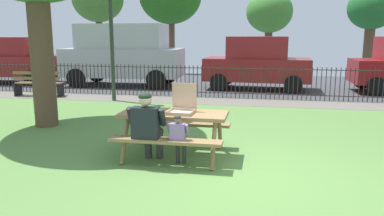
{
  "coord_description": "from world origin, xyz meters",
  "views": [
    {
      "loc": [
        0.3,
        -5.34,
        2.08
      ],
      "look_at": [
        -0.95,
        1.32,
        0.75
      ],
      "focal_mm": 35.48,
      "sensor_mm": 36.0,
      "label": 1
    }
  ],
  "objects_px": {
    "parked_car_far_left": "(9,59)",
    "lamp_post_walkway": "(111,13)",
    "pizza_box_open": "(182,106)",
    "parked_car_left": "(123,53)",
    "pizza_slice_on_table": "(140,112)",
    "parked_car_center": "(257,63)",
    "far_tree_center": "(269,13)",
    "far_tree_midright": "(372,10)",
    "far_tree_left": "(98,0)",
    "adult_at_table": "(148,125)",
    "child_at_table": "(179,136)",
    "park_bench_left": "(38,84)",
    "picnic_table_foreground": "(174,122)"
  },
  "relations": [
    {
      "from": "park_bench_left",
      "to": "parked_car_center",
      "type": "distance_m",
      "value": 7.85
    },
    {
      "from": "far_tree_center",
      "to": "adult_at_table",
      "type": "bearing_deg",
      "value": -97.22
    },
    {
      "from": "pizza_slice_on_table",
      "to": "far_tree_center",
      "type": "bearing_deg",
      "value": 81.66
    },
    {
      "from": "pizza_box_open",
      "to": "far_tree_center",
      "type": "distance_m",
      "value": 15.53
    },
    {
      "from": "child_at_table",
      "to": "parked_car_center",
      "type": "height_order",
      "value": "parked_car_center"
    },
    {
      "from": "picnic_table_foreground",
      "to": "adult_at_table",
      "type": "xyz_separation_m",
      "value": [
        -0.32,
        -0.5,
        0.06
      ]
    },
    {
      "from": "far_tree_left",
      "to": "parked_car_left",
      "type": "bearing_deg",
      "value": -59.44
    },
    {
      "from": "pizza_box_open",
      "to": "parked_car_left",
      "type": "distance_m",
      "value": 9.43
    },
    {
      "from": "lamp_post_walkway",
      "to": "park_bench_left",
      "type": "bearing_deg",
      "value": 172.76
    },
    {
      "from": "lamp_post_walkway",
      "to": "far_tree_midright",
      "type": "distance_m",
      "value": 14.33
    },
    {
      "from": "parked_car_center",
      "to": "far_tree_left",
      "type": "xyz_separation_m",
      "value": [
        -9.37,
        6.86,
        3.02
      ]
    },
    {
      "from": "lamp_post_walkway",
      "to": "parked_car_center",
      "type": "relative_size",
      "value": 1.12
    },
    {
      "from": "parked_car_far_left",
      "to": "parked_car_left",
      "type": "distance_m",
      "value": 5.18
    },
    {
      "from": "lamp_post_walkway",
      "to": "far_tree_left",
      "type": "relative_size",
      "value": 0.83
    },
    {
      "from": "pizza_slice_on_table",
      "to": "parked_car_left",
      "type": "bearing_deg",
      "value": 112.4
    },
    {
      "from": "pizza_box_open",
      "to": "parked_car_far_left",
      "type": "height_order",
      "value": "parked_car_far_left"
    },
    {
      "from": "far_tree_midright",
      "to": "picnic_table_foreground",
      "type": "bearing_deg",
      "value": -114.1
    },
    {
      "from": "park_bench_left",
      "to": "far_tree_center",
      "type": "bearing_deg",
      "value": 52.22
    },
    {
      "from": "park_bench_left",
      "to": "far_tree_left",
      "type": "relative_size",
      "value": 0.3
    },
    {
      "from": "pizza_slice_on_table",
      "to": "parked_car_center",
      "type": "xyz_separation_m",
      "value": [
        1.81,
        8.52,
        0.23
      ]
    },
    {
      "from": "far_tree_center",
      "to": "lamp_post_walkway",
      "type": "bearing_deg",
      "value": -115.25
    },
    {
      "from": "picnic_table_foreground",
      "to": "child_at_table",
      "type": "xyz_separation_m",
      "value": [
        0.2,
        -0.53,
        -0.08
      ]
    },
    {
      "from": "lamp_post_walkway",
      "to": "pizza_slice_on_table",
      "type": "bearing_deg",
      "value": -63.29
    },
    {
      "from": "child_at_table",
      "to": "parked_car_center",
      "type": "bearing_deg",
      "value": 83.37
    },
    {
      "from": "park_bench_left",
      "to": "pizza_slice_on_table",
      "type": "bearing_deg",
      "value": -45.4
    },
    {
      "from": "pizza_slice_on_table",
      "to": "far_tree_midright",
      "type": "relative_size",
      "value": 0.06
    },
    {
      "from": "picnic_table_foreground",
      "to": "child_at_table",
      "type": "distance_m",
      "value": 0.57
    },
    {
      "from": "child_at_table",
      "to": "parked_car_left",
      "type": "xyz_separation_m",
      "value": [
        -4.28,
        8.96,
        0.79
      ]
    },
    {
      "from": "far_tree_midright",
      "to": "child_at_table",
      "type": "bearing_deg",
      "value": -112.78
    },
    {
      "from": "far_tree_left",
      "to": "pizza_box_open",
      "type": "bearing_deg",
      "value": -61.57
    },
    {
      "from": "lamp_post_walkway",
      "to": "parked_car_center",
      "type": "height_order",
      "value": "lamp_post_walkway"
    },
    {
      "from": "picnic_table_foreground",
      "to": "parked_car_left",
      "type": "distance_m",
      "value": 9.4
    },
    {
      "from": "pizza_box_open",
      "to": "parked_car_left",
      "type": "relative_size",
      "value": 0.1
    },
    {
      "from": "parked_car_center",
      "to": "park_bench_left",
      "type": "bearing_deg",
      "value": -157.24
    },
    {
      "from": "lamp_post_walkway",
      "to": "parked_car_left",
      "type": "relative_size",
      "value": 0.94
    },
    {
      "from": "pizza_slice_on_table",
      "to": "child_at_table",
      "type": "height_order",
      "value": "child_at_table"
    },
    {
      "from": "pizza_box_open",
      "to": "parked_car_center",
      "type": "xyz_separation_m",
      "value": [
        1.1,
        8.42,
        0.13
      ]
    },
    {
      "from": "parked_car_far_left",
      "to": "lamp_post_walkway",
      "type": "bearing_deg",
      "value": -29.04
    },
    {
      "from": "pizza_slice_on_table",
      "to": "parked_car_left",
      "type": "height_order",
      "value": "parked_car_left"
    },
    {
      "from": "parked_car_center",
      "to": "far_tree_center",
      "type": "relative_size",
      "value": 0.91
    },
    {
      "from": "pizza_box_open",
      "to": "parked_car_far_left",
      "type": "bearing_deg",
      "value": 138.13
    },
    {
      "from": "parked_car_left",
      "to": "far_tree_center",
      "type": "relative_size",
      "value": 1.09
    },
    {
      "from": "lamp_post_walkway",
      "to": "far_tree_center",
      "type": "distance_m",
      "value": 11.35
    },
    {
      "from": "adult_at_table",
      "to": "parked_car_center",
      "type": "relative_size",
      "value": 0.3
    },
    {
      "from": "child_at_table",
      "to": "far_tree_midright",
      "type": "bearing_deg",
      "value": 67.22
    },
    {
      "from": "lamp_post_walkway",
      "to": "child_at_table",
      "type": "bearing_deg",
      "value": -59.01
    },
    {
      "from": "park_bench_left",
      "to": "lamp_post_walkway",
      "type": "xyz_separation_m",
      "value": [
        2.83,
        -0.36,
        2.28
      ]
    },
    {
      "from": "far_tree_center",
      "to": "far_tree_midright",
      "type": "xyz_separation_m",
      "value": [
        5.16,
        0.0,
        0.09
      ]
    },
    {
      "from": "far_tree_center",
      "to": "far_tree_midright",
      "type": "distance_m",
      "value": 5.16
    },
    {
      "from": "far_tree_center",
      "to": "parked_car_far_left",
      "type": "bearing_deg",
      "value": -147.88
    }
  ]
}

